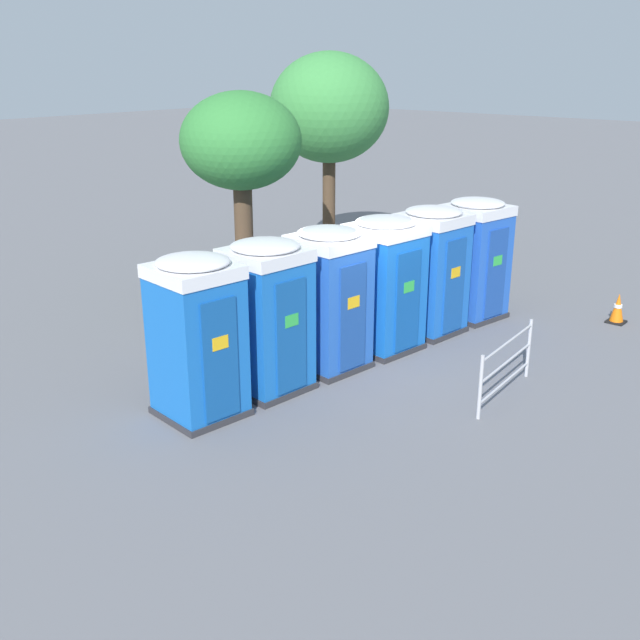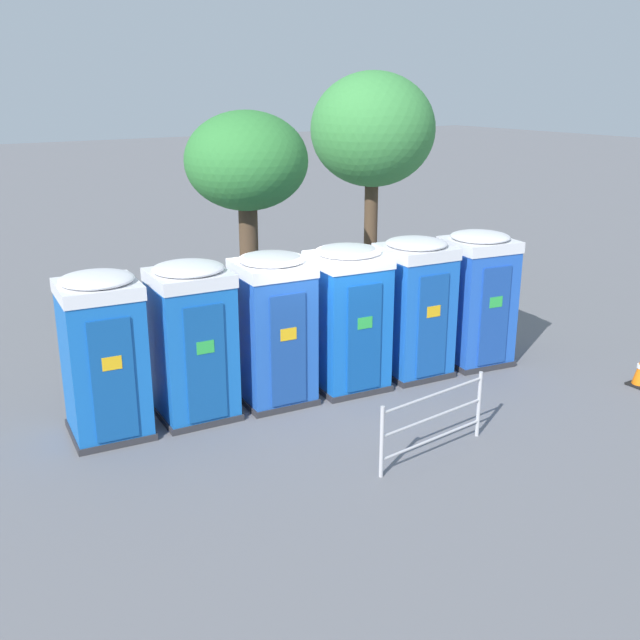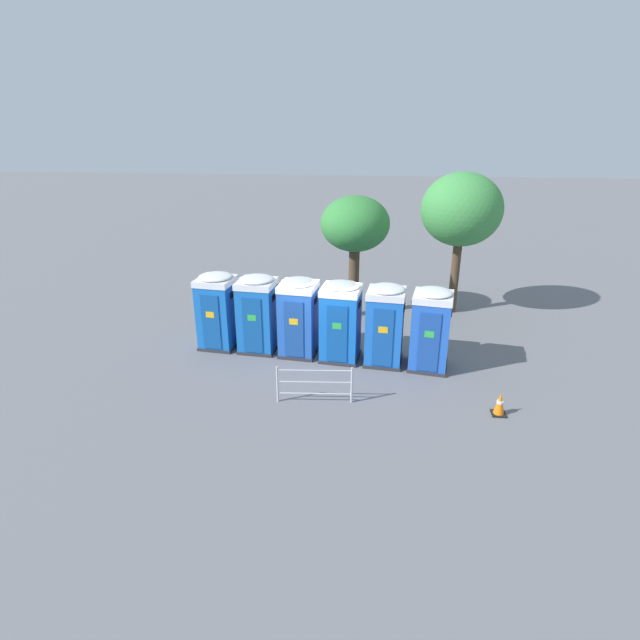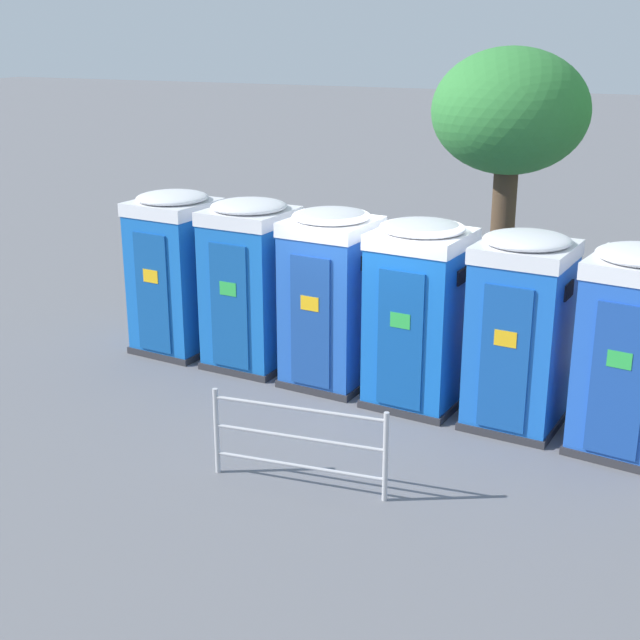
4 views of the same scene
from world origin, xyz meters
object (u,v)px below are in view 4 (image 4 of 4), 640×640
Objects in this scene: portapotty_2 at (331,297)px; portapotty_3 at (419,313)px; portapotty_1 at (251,283)px; portapotty_5 at (633,350)px; portapotty_4 at (520,330)px; street_tree_0 at (510,116)px; event_barrier at (298,440)px; portapotty_0 at (176,272)px.

portapotty_3 is at bearing -8.25° from portapotty_2.
portapotty_1 is 5.54m from portapotty_5.
street_tree_0 is (-1.19, 4.08, 2.25)m from portapotty_4.
portapotty_5 is (1.37, -0.19, -0.00)m from portapotty_4.
portapotty_4 is at bearing 172.19° from portapotty_5.
portapotty_1 is at bearing 172.43° from portapotty_3.
street_tree_0 is at bearing 87.18° from portapotty_3.
portapotty_2 is (1.38, -0.17, 0.00)m from portapotty_1.
portapotty_5 is 4.13m from event_barrier.
portapotty_4 is at bearing -6.99° from portapotty_2.
portapotty_1 is 1.00× the size of portapotty_2.
event_barrier is at bearing -124.92° from portapotty_4.
event_barrier is (-0.67, -6.74, -2.97)m from street_tree_0.
portapotty_0 is 1.00× the size of portapotty_2.
portapotty_0 is 1.00× the size of portapotty_5.
portapotty_2 is 1.00× the size of portapotty_3.
portapotty_0 is 1.39m from portapotty_1.
portapotty_5 is at bearing -7.81° from portapotty_4.
portapotty_1 is 5.15m from street_tree_0.
portapotty_0 is at bearing 173.30° from portapotty_5.
portapotty_1 is 1.00× the size of portapotty_5.
street_tree_0 is at bearing 67.29° from portapotty_2.
portapotty_2 is 3.21m from event_barrier.
portapotty_1 is 4.16m from portapotty_4.
portapotty_2 and portapotty_5 have the same top height.
portapotty_5 is at bearing -7.17° from portapotty_1.
portapotty_1 is 3.96m from event_barrier.
portapotty_0 and portapotty_4 have the same top height.
portapotty_2 is 4.16m from portapotty_5.
portapotty_4 is at bearing 55.08° from event_barrier.
event_barrier is at bearing -73.32° from portapotty_2.
street_tree_0 is at bearing 38.66° from portapotty_0.
event_barrier is at bearing -95.67° from street_tree_0.
street_tree_0 is (4.32, 3.46, 2.25)m from portapotty_0.
portapotty_3 is 2.92m from event_barrier.
portapotty_4 is at bearing -73.80° from street_tree_0.
portapotty_3 is 2.77m from portapotty_5.
portapotty_0 is 5.98m from street_tree_0.
portapotty_1 reaches higher than event_barrier.
portapotty_2 is at bearing 173.01° from portapotty_4.
portapotty_3 is (2.75, -0.37, -0.00)m from portapotty_1.
portapotty_0 is 2.77m from portapotty_2.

